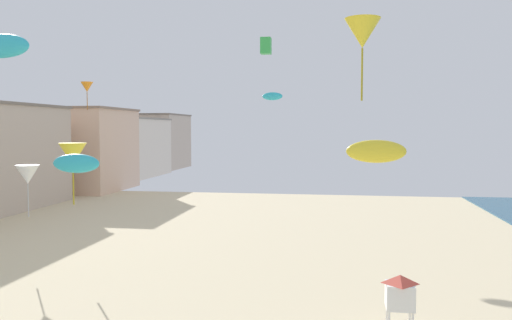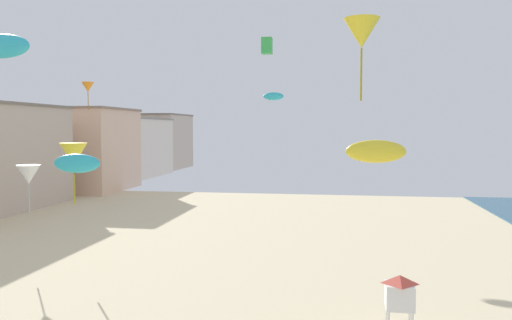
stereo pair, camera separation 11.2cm
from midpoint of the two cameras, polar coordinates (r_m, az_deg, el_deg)
boardwalk_hotel_far at (r=76.58m, az=-20.64°, el=1.14°), size 18.05×13.12×11.18m
boardwalk_hotel_distant at (r=93.72m, az=-14.84°, el=1.35°), size 12.77×20.14×10.26m
boardwalk_hotel_furthest at (r=111.89m, az=-10.79°, el=2.02°), size 10.60×15.56×11.44m
lifeguard_stand at (r=22.17m, az=15.33°, el=-13.80°), size 1.10×1.10×2.55m
kite_green_box at (r=43.24m, az=1.01°, el=12.39°), size 0.84×0.84×1.31m
kite_cyan_parafoil at (r=29.78m, az=-19.18°, el=-0.36°), size 2.66×0.74×1.04m
kite_yellow_delta at (r=18.43m, az=11.40°, el=13.42°), size 1.22×1.22×2.77m
kite_cyan_parafoil_2 at (r=45.40m, az=1.74°, el=6.99°), size 1.76×0.49×0.68m
kite_yellow_delta_2 at (r=33.47m, az=-19.50°, el=0.60°), size 1.66×1.66×3.76m
kite_orange_delta at (r=36.74m, az=-18.10°, el=7.60°), size 0.81×0.81×1.84m
kite_yellow_parafoil at (r=20.80m, az=12.85°, el=0.93°), size 2.31×0.64×0.90m
kite_white_delta at (r=35.27m, az=-23.80°, el=-1.47°), size 1.43×1.43×3.24m
kite_cyan_parafoil_3 at (r=27.16m, az=-26.28°, el=11.12°), size 2.86×0.79×1.11m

